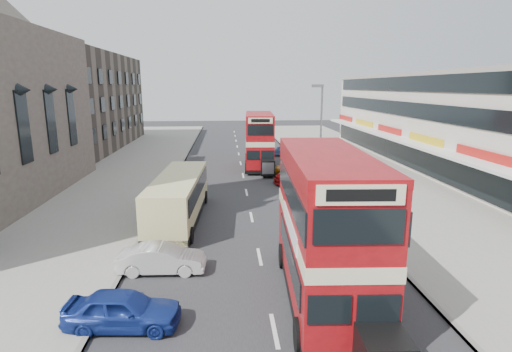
# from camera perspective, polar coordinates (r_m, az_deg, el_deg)

# --- Properties ---
(ground) EXTENTS (160.00, 160.00, 0.00)m
(ground) POSITION_cam_1_polar(r_m,az_deg,el_deg) (17.90, 1.04, -13.92)
(ground) COLOR #28282B
(ground) RESTS_ON ground
(road_surface) EXTENTS (12.00, 90.00, 0.01)m
(road_surface) POSITION_cam_1_polar(r_m,az_deg,el_deg) (36.86, -1.84, 0.08)
(road_surface) COLOR #28282B
(road_surface) RESTS_ON ground
(pavement_right) EXTENTS (12.00, 90.00, 0.15)m
(pavement_right) POSITION_cam_1_polar(r_m,az_deg,el_deg) (39.21, 15.96, 0.46)
(pavement_right) COLOR gray
(pavement_right) RESTS_ON ground
(pavement_left) EXTENTS (12.00, 90.00, 0.15)m
(pavement_left) POSITION_cam_1_polar(r_m,az_deg,el_deg) (38.27, -20.09, -0.12)
(pavement_left) COLOR gray
(pavement_left) RESTS_ON ground
(kerb_left) EXTENTS (0.20, 90.00, 0.16)m
(kerb_left) POSITION_cam_1_polar(r_m,az_deg,el_deg) (37.09, -11.30, 0.03)
(kerb_left) COLOR gray
(kerb_left) RESTS_ON ground
(kerb_right) EXTENTS (0.20, 90.00, 0.16)m
(kerb_right) POSITION_cam_1_polar(r_m,az_deg,el_deg) (37.59, 7.49, 0.33)
(kerb_right) COLOR gray
(kerb_right) RESTS_ON ground
(brick_terrace) EXTENTS (14.00, 28.00, 12.00)m
(brick_terrace) POSITION_cam_1_polar(r_m,az_deg,el_deg) (57.74, -25.44, 9.43)
(brick_terrace) COLOR #66594C
(brick_terrace) RESTS_ON ground
(commercial_row) EXTENTS (9.90, 46.20, 9.30)m
(commercial_row) POSITION_cam_1_polar(r_m,az_deg,el_deg) (43.72, 25.32, 7.08)
(commercial_row) COLOR beige
(commercial_row) RESTS_ON ground
(street_lamp) EXTENTS (1.00, 0.20, 8.12)m
(street_lamp) POSITION_cam_1_polar(r_m,az_deg,el_deg) (35.03, 9.05, 7.19)
(street_lamp) COLOR slate
(street_lamp) RESTS_ON ground
(bus_main) EXTENTS (3.19, 10.06, 5.47)m
(bus_main) POSITION_cam_1_polar(r_m,az_deg,el_deg) (15.28, 9.82, -7.13)
(bus_main) COLOR black
(bus_main) RESTS_ON ground
(bus_second) EXTENTS (3.06, 9.56, 5.20)m
(bus_second) POSITION_cam_1_polar(r_m,az_deg,el_deg) (40.08, 0.47, 5.06)
(bus_second) COLOR black
(bus_second) RESTS_ON ground
(coach) EXTENTS (2.99, 9.78, 2.56)m
(coach) POSITION_cam_1_polar(r_m,az_deg,el_deg) (24.71, -10.86, -2.84)
(coach) COLOR black
(coach) RESTS_ON ground
(car_left_near) EXTENTS (3.97, 1.85, 1.32)m
(car_left_near) POSITION_cam_1_polar(r_m,az_deg,el_deg) (14.95, -18.29, -17.46)
(car_left_near) COLOR navy
(car_left_near) RESTS_ON ground
(car_left_front) EXTENTS (3.81, 1.45, 1.24)m
(car_left_front) POSITION_cam_1_polar(r_m,az_deg,el_deg) (18.44, -13.15, -11.32)
(car_left_front) COLOR silver
(car_left_front) RESTS_ON ground
(car_right_a) EXTENTS (5.26, 2.32, 1.50)m
(car_right_a) POSITION_cam_1_polar(r_m,az_deg,el_deg) (33.74, 6.89, 0.11)
(car_right_a) COLOR #A21010
(car_right_a) RESTS_ON ground
(car_right_b) EXTENTS (4.20, 2.03, 1.15)m
(car_right_b) POSITION_cam_1_polar(r_m,az_deg,el_deg) (37.12, 5.17, 1.02)
(car_right_b) COLOR #C17B13
(car_right_b) RESTS_ON ground
(car_right_c) EXTENTS (3.90, 1.96, 1.28)m
(car_right_c) POSITION_cam_1_polar(r_m,az_deg,el_deg) (47.27, 3.62, 3.62)
(car_right_c) COLOR #597DB2
(car_right_c) RESTS_ON ground
(pedestrian_near) EXTENTS (0.64, 0.48, 1.61)m
(pedestrian_near) POSITION_cam_1_polar(r_m,az_deg,el_deg) (33.35, 12.63, 0.11)
(pedestrian_near) COLOR gray
(pedestrian_near) RESTS_ON pavement_right
(pedestrian_far) EXTENTS (1.07, 0.50, 1.79)m
(pedestrian_far) POSITION_cam_1_polar(r_m,az_deg,el_deg) (48.38, 7.83, 4.23)
(pedestrian_far) COLOR gray
(pedestrian_far) RESTS_ON pavement_right
(cyclist) EXTENTS (0.68, 1.62, 2.18)m
(cyclist) POSITION_cam_1_polar(r_m,az_deg,el_deg) (38.77, 4.86, 1.81)
(cyclist) COLOR gray
(cyclist) RESTS_ON ground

